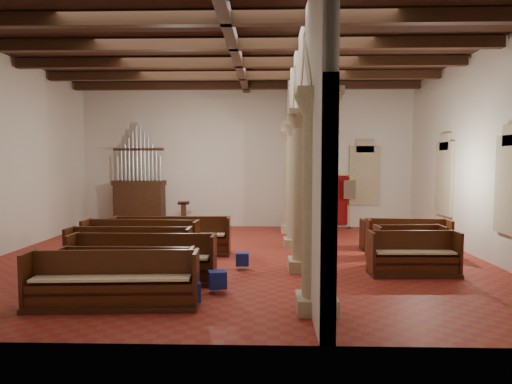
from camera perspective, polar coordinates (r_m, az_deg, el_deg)
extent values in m
plane|color=maroon|center=(12.63, -2.55, -8.67)|extent=(14.00, 14.00, 0.00)
plane|color=black|center=(12.74, -2.64, 18.70)|extent=(14.00, 14.00, 0.00)
cube|color=silver|center=(18.31, -1.23, 4.72)|extent=(14.00, 0.02, 6.00)
cube|color=silver|center=(6.35, -6.52, 6.07)|extent=(14.00, 0.02, 6.00)
cube|color=silver|center=(13.73, 28.08, 4.50)|extent=(0.02, 12.00, 6.00)
cube|color=#B9AE8A|center=(8.27, 8.06, -14.50)|extent=(0.75, 0.75, 0.30)
cylinder|color=#B9AE8A|center=(7.88, 8.19, -2.00)|extent=(0.56, 0.56, 3.30)
cube|color=#B9AE8A|center=(11.14, 6.29, -9.62)|extent=(0.75, 0.75, 0.30)
cylinder|color=#B9AE8A|center=(10.86, 6.36, -0.35)|extent=(0.56, 0.56, 3.30)
cube|color=#B9AE8A|center=(14.06, 5.28, -6.75)|extent=(0.75, 0.75, 0.30)
cylinder|color=#B9AE8A|center=(13.84, 5.32, 0.59)|extent=(0.56, 0.56, 3.30)
cube|color=#B9AE8A|center=(17.02, 4.62, -4.86)|extent=(0.75, 0.75, 0.30)
cylinder|color=#B9AE8A|center=(16.83, 4.65, 1.20)|extent=(0.56, 0.56, 3.30)
cube|color=silver|center=(12.53, 5.88, 14.40)|extent=(0.25, 11.90, 1.93)
cube|color=#357759|center=(12.40, 30.97, 0.80)|extent=(0.03, 1.00, 2.20)
cube|color=#357759|center=(16.00, 23.93, 1.62)|extent=(0.03, 1.00, 2.20)
cube|color=#357759|center=(18.73, 14.24, 2.14)|extent=(1.00, 0.03, 2.20)
cube|color=#3A1E12|center=(18.68, -15.23, -1.88)|extent=(2.00, 0.80, 1.80)
cube|color=#3A1E12|center=(18.61, -15.29, 1.18)|extent=(2.10, 0.85, 0.20)
cube|color=#332110|center=(18.06, -9.61, -4.72)|extent=(0.51, 0.51, 0.10)
cube|color=#332110|center=(18.00, -9.63, -3.22)|extent=(0.25, 0.25, 1.05)
cube|color=#332110|center=(17.86, -9.70, -1.43)|extent=(0.55, 0.48, 0.18)
cube|color=maroon|center=(18.47, 9.68, -1.08)|extent=(1.60, 0.06, 2.10)
cylinder|color=gold|center=(18.38, 9.73, 2.33)|extent=(1.80, 0.04, 0.04)
cone|color=#3A1E12|center=(18.31, 12.30, -4.61)|extent=(0.33, 0.33, 0.11)
cylinder|color=gold|center=(18.19, 12.35, -1.39)|extent=(0.04, 0.04, 2.18)
cylinder|color=gold|center=(18.12, 12.40, 1.75)|extent=(0.06, 0.64, 0.03)
cube|color=navy|center=(18.13, 12.39, 0.31)|extent=(0.50, 0.05, 0.77)
cube|color=#18148F|center=(8.52, -8.69, -13.02)|extent=(0.43, 0.38, 0.36)
cube|color=navy|center=(9.28, -5.18, -11.55)|extent=(0.44, 0.39, 0.37)
cube|color=navy|center=(11.17, -1.83, -8.95)|extent=(0.34, 0.28, 0.33)
cylinder|color=white|center=(9.12, -24.66, -12.99)|extent=(1.11, 0.39, 0.11)
cylinder|color=white|center=(9.74, -12.27, -11.62)|extent=(1.12, 0.26, 0.11)
cube|color=#3A1E12|center=(8.84, -18.52, -14.10)|extent=(3.27, 0.91, 0.10)
cube|color=#44250E|center=(8.71, -18.68, -12.44)|extent=(3.10, 0.60, 0.46)
cube|color=#44250E|center=(8.86, -18.18, -10.44)|extent=(3.08, 0.26, 0.97)
cube|color=#44250E|center=(9.36, -27.81, -9.92)|extent=(0.11, 0.62, 0.97)
cube|color=#44250E|center=(8.31, -8.07, -11.24)|extent=(0.11, 0.62, 0.97)
cube|color=#FFF1BC|center=(8.65, -18.72, -10.81)|extent=(2.97, 0.55, 0.05)
cube|color=#3A1E12|center=(9.46, -16.88, -12.88)|extent=(2.77, 0.67, 0.10)
cube|color=#441D0E|center=(9.35, -17.01, -11.43)|extent=(2.62, 0.38, 0.43)
cube|color=#441D0E|center=(9.49, -16.62, -9.70)|extent=(2.62, 0.07, 0.91)
cube|color=#441D0E|center=(9.85, -24.47, -9.39)|extent=(0.07, 0.57, 0.91)
cube|color=#441D0E|center=(9.02, -8.63, -10.29)|extent=(0.07, 0.57, 0.91)
cube|color=#FFF1BC|center=(9.29, -17.04, -10.01)|extent=(2.51, 0.35, 0.05)
cube|color=#3A1E12|center=(10.36, -14.84, -11.33)|extent=(3.34, 0.76, 0.11)
cube|color=#45250E|center=(10.23, -14.96, -9.83)|extent=(3.18, 0.44, 0.48)
cube|color=#45250E|center=(10.40, -14.60, -8.09)|extent=(3.18, 0.09, 1.01)
cube|color=#45250E|center=(10.81, -23.26, -7.83)|extent=(0.08, 0.64, 1.01)
cube|color=#45250E|center=(9.91, -5.68, -8.58)|extent=(0.08, 0.64, 1.01)
cube|color=#FFF1BC|center=(10.17, -14.98, -8.37)|extent=(3.06, 0.40, 0.05)
cube|color=#3A1E12|center=(11.45, -16.50, -9.89)|extent=(3.11, 0.78, 0.11)
cube|color=#451F0E|center=(11.33, -16.61, -8.51)|extent=(2.96, 0.46, 0.48)
cube|color=#451F0E|center=(11.51, -16.26, -6.96)|extent=(2.95, 0.11, 1.01)
cube|color=#451F0E|center=(11.90, -23.52, -6.77)|extent=(0.08, 0.64, 1.01)
cube|color=#451F0E|center=(10.98, -8.92, -7.37)|extent=(0.08, 0.64, 1.01)
cube|color=#FFF1BC|center=(11.28, -16.64, -7.19)|extent=(2.84, 0.42, 0.05)
cube|color=#3A1E12|center=(12.50, -15.08, -8.68)|extent=(3.25, 0.93, 0.11)
cube|color=#3D250D|center=(12.39, -15.18, -7.37)|extent=(3.08, 0.60, 0.49)
cube|color=#3D250D|center=(12.57, -14.87, -5.92)|extent=(3.06, 0.24, 1.04)
cube|color=#3D250D|center=(12.94, -21.82, -5.79)|extent=(0.11, 0.66, 1.04)
cube|color=#3D250D|center=(12.05, -7.88, -6.25)|extent=(0.11, 0.66, 1.04)
cube|color=#FFF1BC|center=(12.33, -15.20, -6.12)|extent=(2.96, 0.55, 0.05)
cube|color=#3A1E12|center=(13.18, -11.22, -7.96)|extent=(3.52, 0.84, 0.11)
cube|color=#441E0E|center=(13.07, -11.29, -6.74)|extent=(3.36, 0.51, 0.49)
cube|color=#441E0E|center=(13.26, -11.06, -5.39)|extent=(3.36, 0.16, 1.03)
cube|color=#441E0E|center=(13.58, -18.35, -5.30)|extent=(0.09, 0.65, 1.03)
cube|color=#441E0E|center=(12.83, -3.69, -5.64)|extent=(0.09, 0.65, 1.03)
cube|color=#FFF1BC|center=(13.02, -11.30, -5.57)|extent=(3.23, 0.47, 0.05)
cube|color=#3A1E12|center=(13.99, -12.13, -7.31)|extent=(2.92, 0.66, 0.09)
cube|color=#3F220D|center=(13.90, -12.19, -6.31)|extent=(2.77, 0.38, 0.42)
cube|color=#3F220D|center=(14.07, -12.00, -5.22)|extent=(2.77, 0.07, 0.89)
cube|color=#3F220D|center=(14.33, -17.71, -5.15)|extent=(0.07, 0.56, 0.89)
cube|color=#3F220D|center=(13.66, -6.29, -5.43)|extent=(0.07, 0.56, 0.89)
cube|color=#FFF1BC|center=(13.86, -12.20, -5.36)|extent=(2.66, 0.34, 0.05)
cube|color=#3A1E12|center=(11.32, 20.23, -10.14)|extent=(2.16, 0.77, 0.10)
cube|color=#421F0E|center=(11.20, 20.35, -8.80)|extent=(2.00, 0.46, 0.46)
cube|color=#421F0E|center=(11.37, 19.99, -7.27)|extent=(2.00, 0.12, 0.98)
cube|color=#421F0E|center=(10.93, 15.06, -7.62)|extent=(0.09, 0.62, 0.98)
cube|color=#421F0E|center=(11.59, 25.16, -7.20)|extent=(0.09, 0.62, 0.98)
cube|color=#FFF1BC|center=(11.15, 20.38, -7.50)|extent=(1.92, 0.42, 0.05)
cube|color=#3A1E12|center=(12.27, 19.74, -9.03)|extent=(1.82, 0.82, 0.10)
cube|color=#3F1D0D|center=(12.16, 19.85, -7.78)|extent=(1.66, 0.50, 0.46)
cube|color=#3F1D0D|center=(12.33, 19.53, -6.39)|extent=(1.64, 0.16, 0.98)
cube|color=#3F1D0D|center=(11.94, 15.83, -6.65)|extent=(0.11, 0.62, 0.98)
cube|color=#3F1D0D|center=(12.47, 23.54, -6.38)|extent=(0.11, 0.62, 0.98)
cube|color=#FFF1BC|center=(12.11, 19.88, -6.58)|extent=(1.59, 0.46, 0.05)
cube|color=#3A1E12|center=(13.17, 19.59, -8.13)|extent=(2.35, 0.90, 0.11)
cube|color=#42210E|center=(13.06, 19.69, -6.90)|extent=(2.18, 0.57, 0.49)
cube|color=#42210E|center=(13.24, 19.38, -5.56)|extent=(2.16, 0.21, 1.03)
cube|color=#42210E|center=(12.78, 14.81, -5.81)|extent=(0.12, 0.65, 1.03)
cube|color=#42210E|center=(13.47, 24.18, -5.53)|extent=(0.12, 0.65, 1.03)
cube|color=#FFF1BC|center=(13.01, 19.72, -5.74)|extent=(2.10, 0.52, 0.05)
cube|color=#3A1E12|center=(14.26, 17.48, -7.19)|extent=(1.87, 0.72, 0.09)
cube|color=#411C0E|center=(14.17, 17.56, -6.21)|extent=(1.71, 0.44, 0.42)
cube|color=#411C0E|center=(14.33, 17.34, -5.16)|extent=(1.70, 0.13, 0.88)
cube|color=#411C0E|center=(13.98, 13.99, -5.32)|extent=(0.09, 0.56, 0.88)
cube|color=#411C0E|center=(14.46, 20.90, -5.16)|extent=(0.09, 0.56, 0.88)
cube|color=#FFF1BC|center=(14.13, 17.58, -5.29)|extent=(1.64, 0.40, 0.05)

